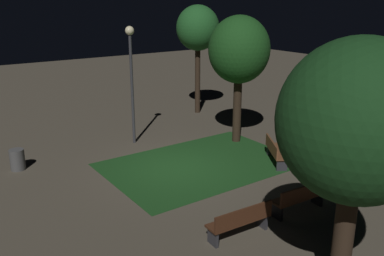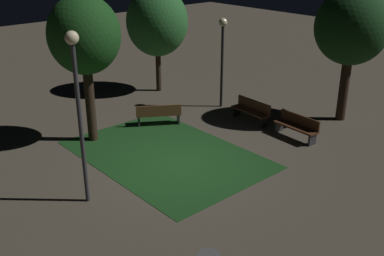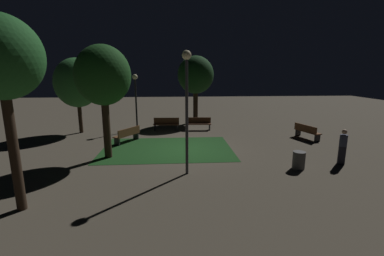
% 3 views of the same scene
% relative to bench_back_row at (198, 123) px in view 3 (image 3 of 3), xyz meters
% --- Properties ---
extents(ground_plane, '(60.00, 60.00, 0.00)m').
position_rel_bench_back_row_xyz_m(ground_plane, '(1.14, 4.76, -0.48)').
color(ground_plane, '#4C4438').
extents(grass_lawn, '(6.93, 4.76, 0.01)m').
position_rel_bench_back_row_xyz_m(grass_lawn, '(2.12, 4.61, -0.48)').
color(grass_lawn, '#194219').
rests_on(grass_lawn, ground).
extents(bench_back_row, '(1.82, 0.58, 0.88)m').
position_rel_bench_back_row_xyz_m(bench_back_row, '(0.00, 0.00, 0.00)').
color(bench_back_row, '#422314').
rests_on(bench_back_row, ground).
extents(bench_corner, '(1.82, 0.58, 0.88)m').
position_rel_bench_back_row_xyz_m(bench_corner, '(2.28, -0.00, 0.00)').
color(bench_corner, brown).
rests_on(bench_corner, ground).
extents(bench_front_right, '(1.38, 1.77, 0.88)m').
position_rel_bench_back_row_xyz_m(bench_front_right, '(4.47, 3.11, 0.00)').
color(bench_front_right, brown).
rests_on(bench_front_right, ground).
extents(bench_by_lamp, '(0.97, 1.86, 0.88)m').
position_rel_bench_back_row_xyz_m(bench_by_lamp, '(-6.50, 2.96, 0.00)').
color(bench_by_lamp, brown).
rests_on(bench_by_lamp, ground).
extents(tree_near_wall, '(2.22, 2.22, 5.64)m').
position_rel_bench_back_row_xyz_m(tree_near_wall, '(6.38, 10.70, 3.94)').
color(tree_near_wall, '#2D2116').
rests_on(tree_near_wall, ground).
extents(tree_back_left, '(2.90, 2.90, 4.99)m').
position_rel_bench_back_row_xyz_m(tree_back_left, '(8.08, 0.31, 2.88)').
color(tree_back_left, '#2D2116').
rests_on(tree_back_left, ground).
extents(tree_back_right, '(2.88, 2.88, 5.34)m').
position_rel_bench_back_row_xyz_m(tree_back_right, '(-0.04, -2.96, 3.32)').
color(tree_back_right, '#2D2116').
rests_on(tree_back_right, ground).
extents(tree_left_canopy, '(2.53, 2.53, 5.31)m').
position_rel_bench_back_row_xyz_m(tree_left_canopy, '(4.94, 5.85, 3.40)').
color(tree_left_canopy, '#2D2116').
rests_on(tree_left_canopy, ground).
extents(lamp_post_plaza_west, '(0.36, 0.36, 3.92)m').
position_rel_bench_back_row_xyz_m(lamp_post_plaza_west, '(4.38, -0.35, 2.24)').
color(lamp_post_plaza_west, black).
rests_on(lamp_post_plaza_west, ground).
extents(lamp_post_path_center, '(0.36, 0.36, 4.88)m').
position_rel_bench_back_row_xyz_m(lamp_post_path_center, '(1.22, 8.20, 2.80)').
color(lamp_post_path_center, '#333338').
rests_on(lamp_post_path_center, ground).
extents(trash_bin, '(0.52, 0.52, 0.76)m').
position_rel_bench_back_row_xyz_m(trash_bin, '(-3.59, 7.98, -0.10)').
color(trash_bin, '#4C4C4C').
rests_on(trash_bin, ground).
extents(pedestrian, '(0.34, 0.32, 1.61)m').
position_rel_bench_back_row_xyz_m(pedestrian, '(-5.78, 7.55, 0.37)').
color(pedestrian, black).
rests_on(pedestrian, ground).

